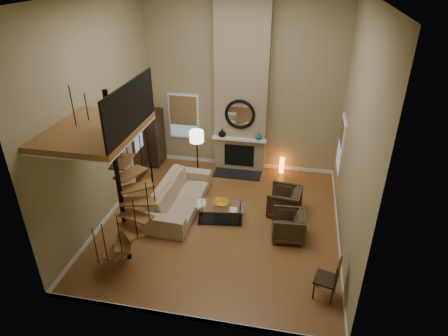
% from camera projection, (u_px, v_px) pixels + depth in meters
% --- Properties ---
extents(ground, '(6.00, 6.50, 0.01)m').
position_uv_depth(ground, '(221.00, 222.00, 10.35)').
color(ground, '#A16834').
rests_on(ground, ground).
extents(back_wall, '(6.00, 0.02, 5.50)m').
position_uv_depth(back_wall, '(243.00, 85.00, 11.84)').
color(back_wall, tan).
rests_on(back_wall, ground).
extents(front_wall, '(6.00, 0.02, 5.50)m').
position_uv_depth(front_wall, '(179.00, 201.00, 6.24)').
color(front_wall, tan).
rests_on(front_wall, ground).
extents(left_wall, '(0.02, 6.50, 5.50)m').
position_uv_depth(left_wall, '(100.00, 116.00, 9.56)').
color(left_wall, tan).
rests_on(left_wall, ground).
extents(right_wall, '(0.02, 6.50, 5.50)m').
position_uv_depth(right_wall, '(355.00, 135.00, 8.52)').
color(right_wall, tan).
rests_on(right_wall, ground).
extents(baseboard_back, '(6.00, 0.02, 0.12)m').
position_uv_depth(baseboard_back, '(241.00, 164.00, 13.11)').
color(baseboard_back, white).
rests_on(baseboard_back, ground).
extents(baseboard_front, '(6.00, 0.02, 0.12)m').
position_uv_depth(baseboard_front, '(187.00, 318.00, 7.53)').
color(baseboard_front, white).
rests_on(baseboard_front, ground).
extents(baseboard_left, '(0.02, 6.50, 0.12)m').
position_uv_depth(baseboard_left, '(115.00, 207.00, 10.84)').
color(baseboard_left, white).
rests_on(baseboard_left, ground).
extents(baseboard_right, '(0.02, 6.50, 0.12)m').
position_uv_depth(baseboard_right, '(338.00, 234.00, 9.80)').
color(baseboard_right, white).
rests_on(baseboard_right, ground).
extents(chimney_breast, '(1.60, 0.38, 5.50)m').
position_uv_depth(chimney_breast, '(242.00, 87.00, 11.67)').
color(chimney_breast, '#958461').
rests_on(chimney_breast, ground).
extents(hearth, '(1.50, 0.60, 0.04)m').
position_uv_depth(hearth, '(237.00, 174.00, 12.55)').
color(hearth, black).
rests_on(hearth, ground).
extents(firebox, '(0.95, 0.02, 0.72)m').
position_uv_depth(firebox, '(239.00, 155.00, 12.55)').
color(firebox, black).
rests_on(firebox, chimney_breast).
extents(mantel, '(1.70, 0.18, 0.06)m').
position_uv_depth(mantel, '(239.00, 139.00, 12.20)').
color(mantel, white).
rests_on(mantel, chimney_breast).
extents(mirror_frame, '(0.94, 0.10, 0.94)m').
position_uv_depth(mirror_frame, '(240.00, 114.00, 11.87)').
color(mirror_frame, black).
rests_on(mirror_frame, chimney_breast).
extents(mirror_disc, '(0.80, 0.01, 0.80)m').
position_uv_depth(mirror_disc, '(240.00, 114.00, 11.87)').
color(mirror_disc, white).
rests_on(mirror_disc, chimney_breast).
extents(vase_left, '(0.24, 0.24, 0.25)m').
position_uv_depth(vase_left, '(222.00, 133.00, 12.25)').
color(vase_left, black).
rests_on(vase_left, mantel).
extents(vase_right, '(0.20, 0.20, 0.21)m').
position_uv_depth(vase_right, '(259.00, 136.00, 12.06)').
color(vase_right, '#18544E').
rests_on(vase_right, mantel).
extents(window_back, '(1.02, 0.06, 1.52)m').
position_uv_depth(window_back, '(184.00, 116.00, 12.68)').
color(window_back, white).
rests_on(window_back, back_wall).
extents(window_right, '(0.06, 1.02, 1.52)m').
position_uv_depth(window_right, '(341.00, 144.00, 10.78)').
color(window_right, white).
rests_on(window_right, right_wall).
extents(entry_door, '(0.10, 1.05, 2.16)m').
position_uv_depth(entry_door, '(138.00, 148.00, 11.91)').
color(entry_door, white).
rests_on(entry_door, ground).
extents(loft, '(1.70, 2.20, 1.09)m').
position_uv_depth(loft, '(99.00, 128.00, 7.61)').
color(loft, '#936130').
rests_on(loft, left_wall).
extents(spiral_stair, '(1.47, 1.47, 4.06)m').
position_uv_depth(spiral_stair, '(121.00, 193.00, 8.26)').
color(spiral_stair, black).
rests_on(spiral_stair, ground).
extents(hutch, '(0.38, 0.80, 1.79)m').
position_uv_depth(hutch, '(155.00, 137.00, 12.81)').
color(hutch, black).
rests_on(hutch, ground).
extents(sofa, '(1.17, 2.82, 0.82)m').
position_uv_depth(sofa, '(179.00, 196.00, 10.72)').
color(sofa, tan).
rests_on(sofa, ground).
extents(armchair_near, '(0.95, 0.93, 0.78)m').
position_uv_depth(armchair_near, '(287.00, 202.00, 10.54)').
color(armchair_near, '#453220').
rests_on(armchair_near, ground).
extents(armchair_far, '(0.85, 0.83, 0.73)m').
position_uv_depth(armchair_far, '(291.00, 226.00, 9.60)').
color(armchair_far, '#453220').
rests_on(armchair_far, ground).
extents(coffee_table, '(1.34, 0.79, 0.47)m').
position_uv_depth(coffee_table, '(220.00, 211.00, 10.29)').
color(coffee_table, silver).
rests_on(coffee_table, ground).
extents(bowl, '(0.41, 0.41, 0.10)m').
position_uv_depth(bowl, '(221.00, 203.00, 10.23)').
color(bowl, gold).
rests_on(bowl, coffee_table).
extents(book, '(0.19, 0.25, 0.02)m').
position_uv_depth(book, '(232.00, 210.00, 10.01)').
color(book, gray).
rests_on(book, coffee_table).
extents(floor_lamp, '(0.42, 0.42, 1.72)m').
position_uv_depth(floor_lamp, '(197.00, 141.00, 11.48)').
color(floor_lamp, black).
rests_on(floor_lamp, ground).
extents(accent_lamp, '(0.15, 0.15, 0.54)m').
position_uv_depth(accent_lamp, '(282.00, 165.00, 12.59)').
color(accent_lamp, orange).
rests_on(accent_lamp, ground).
extents(side_chair, '(0.54, 0.54, 0.96)m').
position_uv_depth(side_chair, '(331.00, 277.00, 7.82)').
color(side_chair, black).
rests_on(side_chair, ground).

